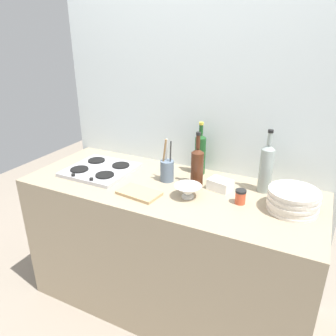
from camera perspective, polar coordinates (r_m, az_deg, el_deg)
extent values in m
plane|color=gray|center=(2.49, 0.00, -22.20)|extent=(6.00, 6.00, 0.00)
cube|color=tan|center=(2.19, 0.00, -13.86)|extent=(1.80, 0.70, 0.90)
cube|color=silver|center=(2.18, 4.49, 7.57)|extent=(1.90, 0.06, 2.38)
cube|color=#B2B2B7|center=(2.21, -11.78, -0.28)|extent=(0.41, 0.40, 0.02)
cylinder|color=black|center=(2.20, -15.34, -0.22)|extent=(0.12, 0.12, 0.01)
cylinder|color=black|center=(2.08, -11.08, -1.21)|extent=(0.12, 0.12, 0.01)
cylinder|color=black|center=(2.32, -12.48, 1.32)|extent=(0.12, 0.12, 0.01)
cylinder|color=black|center=(2.21, -8.32, 0.48)|extent=(0.12, 0.12, 0.01)
cylinder|color=black|center=(2.12, -16.35, -1.17)|extent=(0.02, 0.02, 0.02)
cylinder|color=black|center=(2.03, -13.35, -1.92)|extent=(0.02, 0.02, 0.02)
cylinder|color=silver|center=(1.82, 20.97, -6.79)|extent=(0.26, 0.26, 0.01)
cylinder|color=silver|center=(1.82, 21.12, -6.33)|extent=(0.26, 0.26, 0.01)
cylinder|color=silver|center=(1.81, 20.99, -5.92)|extent=(0.26, 0.26, 0.01)
cylinder|color=silver|center=(1.80, 21.05, -5.55)|extent=(0.26, 0.26, 0.01)
cylinder|color=silver|center=(1.80, 21.33, -5.08)|extent=(0.26, 0.26, 0.01)
cylinder|color=silver|center=(1.79, 21.20, -4.68)|extent=(0.26, 0.26, 0.01)
cylinder|color=silver|center=(1.78, 21.44, -4.25)|extent=(0.26, 0.26, 0.01)
cylinder|color=silver|center=(1.77, 21.36, -3.85)|extent=(0.26, 0.26, 0.01)
cylinder|color=gray|center=(1.93, 16.84, -0.47)|extent=(0.08, 0.08, 0.26)
cone|color=gray|center=(1.88, 17.33, 3.52)|extent=(0.08, 0.08, 0.03)
cylinder|color=gray|center=(1.87, 17.50, 4.93)|extent=(0.03, 0.03, 0.07)
cylinder|color=black|center=(1.85, 17.66, 6.20)|extent=(0.03, 0.03, 0.02)
cylinder|color=#472314|center=(1.95, 5.14, -0.15)|extent=(0.08, 0.08, 0.21)
cone|color=#472314|center=(1.90, 5.26, 3.08)|extent=(0.08, 0.08, 0.03)
cylinder|color=#472314|center=(1.89, 5.32, 4.63)|extent=(0.02, 0.02, 0.08)
cylinder|color=black|center=(1.87, 5.38, 6.05)|extent=(0.03, 0.03, 0.02)
cylinder|color=#19471E|center=(2.10, 5.67, 2.15)|extent=(0.07, 0.07, 0.24)
cone|color=#19471E|center=(2.06, 5.81, 5.64)|extent=(0.07, 0.07, 0.02)
cylinder|color=#19471E|center=(2.05, 5.86, 6.78)|extent=(0.03, 0.03, 0.06)
cylinder|color=gold|center=(2.04, 5.90, 7.81)|extent=(0.03, 0.03, 0.02)
cylinder|color=white|center=(1.83, 3.49, -5.03)|extent=(0.07, 0.07, 0.01)
cone|color=white|center=(1.82, 3.52, -4.00)|extent=(0.15, 0.15, 0.06)
cube|color=white|center=(1.93, 9.15, -2.90)|extent=(0.15, 0.12, 0.06)
cylinder|color=slate|center=(2.00, -0.17, -0.51)|extent=(0.08, 0.08, 0.13)
cylinder|color=#997247|center=(1.96, -0.71, 2.14)|extent=(0.05, 0.03, 0.22)
cylinder|color=#B7B7B2|center=(1.99, -0.31, 2.24)|extent=(0.02, 0.02, 0.21)
cylinder|color=#262626|center=(1.97, 0.42, 1.87)|extent=(0.01, 0.03, 0.20)
cylinder|color=#C64C2D|center=(1.80, 12.62, -5.13)|extent=(0.06, 0.06, 0.07)
cylinder|color=black|center=(1.78, 12.73, -4.00)|extent=(0.06, 0.06, 0.01)
cube|color=tan|center=(1.86, -5.11, -4.43)|extent=(0.26, 0.17, 0.02)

